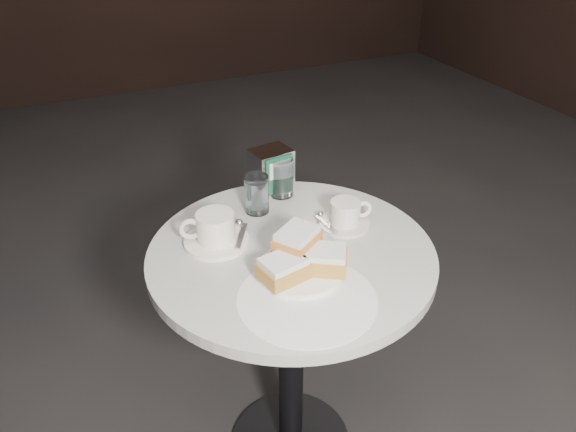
{
  "coord_description": "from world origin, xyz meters",
  "views": [
    {
      "loc": [
        -0.47,
        -1.01,
        1.53
      ],
      "look_at": [
        0.0,
        0.02,
        0.83
      ],
      "focal_mm": 35.0,
      "sensor_mm": 36.0,
      "label": 1
    }
  ],
  "objects_px": {
    "coffee_cup_left": "(215,231)",
    "water_glass_left": "(257,195)",
    "beignet_plate": "(301,261)",
    "water_glass_right": "(281,178)",
    "cafe_table": "(291,312)",
    "napkin_dispenser": "(271,170)",
    "coffee_cup_right": "(345,215)"
  },
  "relations": [
    {
      "from": "coffee_cup_right",
      "to": "cafe_table",
      "type": "bearing_deg",
      "value": -157.1
    },
    {
      "from": "water_glass_left",
      "to": "napkin_dispenser",
      "type": "distance_m",
      "value": 0.12
    },
    {
      "from": "cafe_table",
      "to": "beignet_plate",
      "type": "xyz_separation_m",
      "value": [
        -0.02,
        -0.09,
        0.23
      ]
    },
    {
      "from": "napkin_dispenser",
      "to": "water_glass_right",
      "type": "bearing_deg",
      "value": -76.85
    },
    {
      "from": "beignet_plate",
      "to": "napkin_dispenser",
      "type": "height_order",
      "value": "napkin_dispenser"
    },
    {
      "from": "coffee_cup_right",
      "to": "water_glass_left",
      "type": "bearing_deg",
      "value": 147.26
    },
    {
      "from": "coffee_cup_left",
      "to": "napkin_dispenser",
      "type": "xyz_separation_m",
      "value": [
        0.23,
        0.19,
        0.03
      ]
    },
    {
      "from": "water_glass_left",
      "to": "napkin_dispenser",
      "type": "bearing_deg",
      "value": 48.56
    },
    {
      "from": "coffee_cup_left",
      "to": "water_glass_left",
      "type": "bearing_deg",
      "value": 49.13
    },
    {
      "from": "beignet_plate",
      "to": "water_glass_right",
      "type": "bearing_deg",
      "value": 72.94
    },
    {
      "from": "coffee_cup_left",
      "to": "napkin_dispenser",
      "type": "height_order",
      "value": "napkin_dispenser"
    },
    {
      "from": "beignet_plate",
      "to": "napkin_dispenser",
      "type": "xyz_separation_m",
      "value": [
        0.09,
        0.39,
        0.03
      ]
    },
    {
      "from": "water_glass_left",
      "to": "napkin_dispenser",
      "type": "xyz_separation_m",
      "value": [
        0.08,
        0.09,
        0.01
      ]
    },
    {
      "from": "beignet_plate",
      "to": "napkin_dispenser",
      "type": "distance_m",
      "value": 0.4
    },
    {
      "from": "cafe_table",
      "to": "water_glass_right",
      "type": "xyz_separation_m",
      "value": [
        0.09,
        0.26,
        0.25
      ]
    },
    {
      "from": "cafe_table",
      "to": "water_glass_left",
      "type": "distance_m",
      "value": 0.32
    },
    {
      "from": "coffee_cup_right",
      "to": "napkin_dispenser",
      "type": "bearing_deg",
      "value": 120.1
    },
    {
      "from": "cafe_table",
      "to": "water_glass_right",
      "type": "height_order",
      "value": "water_glass_right"
    },
    {
      "from": "coffee_cup_left",
      "to": "water_glass_left",
      "type": "xyz_separation_m",
      "value": [
        0.15,
        0.1,
        0.01
      ]
    },
    {
      "from": "coffee_cup_right",
      "to": "water_glass_right",
      "type": "distance_m",
      "value": 0.23
    },
    {
      "from": "beignet_plate",
      "to": "water_glass_right",
      "type": "height_order",
      "value": "water_glass_right"
    },
    {
      "from": "beignet_plate",
      "to": "coffee_cup_right",
      "type": "bearing_deg",
      "value": 35.51
    },
    {
      "from": "water_glass_left",
      "to": "beignet_plate",
      "type": "bearing_deg",
      "value": -92.39
    },
    {
      "from": "coffee_cup_right",
      "to": "water_glass_left",
      "type": "distance_m",
      "value": 0.24
    },
    {
      "from": "beignet_plate",
      "to": "water_glass_left",
      "type": "height_order",
      "value": "water_glass_left"
    },
    {
      "from": "cafe_table",
      "to": "coffee_cup_left",
      "type": "height_order",
      "value": "coffee_cup_left"
    },
    {
      "from": "cafe_table",
      "to": "napkin_dispenser",
      "type": "xyz_separation_m",
      "value": [
        0.07,
        0.3,
        0.26
      ]
    },
    {
      "from": "coffee_cup_left",
      "to": "napkin_dispenser",
      "type": "bearing_deg",
      "value": 55.18
    },
    {
      "from": "coffee_cup_left",
      "to": "water_glass_left",
      "type": "relative_size",
      "value": 1.89
    },
    {
      "from": "cafe_table",
      "to": "beignet_plate",
      "type": "relative_size",
      "value": 3.33
    },
    {
      "from": "beignet_plate",
      "to": "water_glass_left",
      "type": "relative_size",
      "value": 2.13
    },
    {
      "from": "coffee_cup_left",
      "to": "water_glass_left",
      "type": "distance_m",
      "value": 0.18
    }
  ]
}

